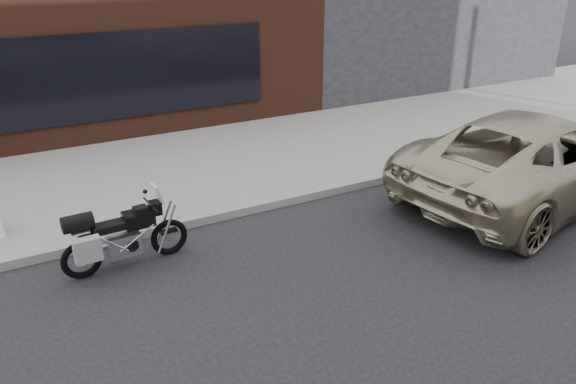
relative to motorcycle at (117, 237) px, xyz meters
name	(u,v)px	position (x,y,z in m)	size (l,w,h in m)	color
ground	(365,347)	(2.13, -3.26, -0.52)	(120.00, 120.00, 0.00)	black
near_sidewalk	(177,163)	(2.13, 3.74, -0.45)	(44.00, 6.00, 0.15)	gray
storefront	(27,30)	(0.13, 10.72, 1.73)	(14.00, 10.07, 4.50)	#52281A
motorcycle	(117,237)	(0.00, 0.00, 0.00)	(1.92, 0.68, 1.21)	black
minivan	(536,156)	(7.56, -1.13, 0.30)	(2.73, 5.92, 1.65)	#B2A78B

